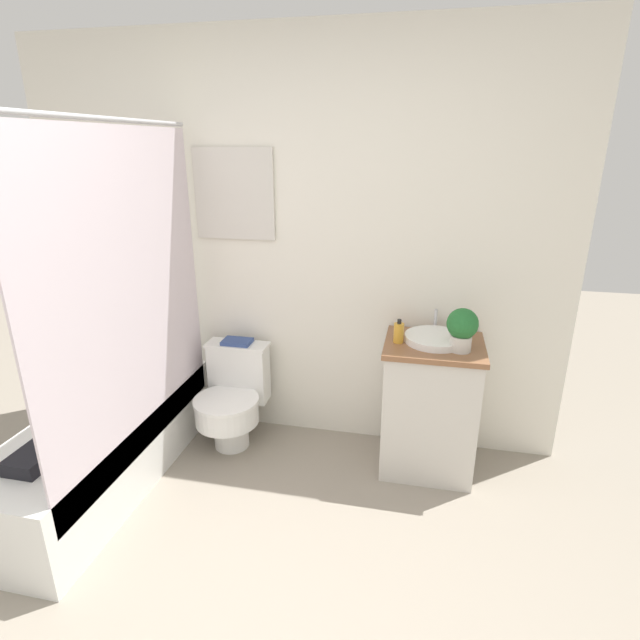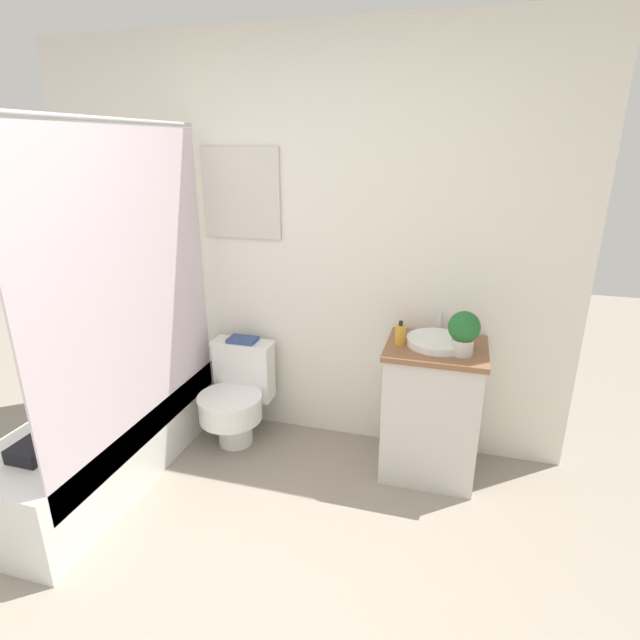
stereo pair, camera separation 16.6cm
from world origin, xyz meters
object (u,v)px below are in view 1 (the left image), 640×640
(toilet, at_px, (233,398))
(book_on_tank, at_px, (237,342))
(soap_bottle, at_px, (399,333))
(potted_plant, at_px, (462,328))
(sink, at_px, (435,338))

(toilet, relative_size, book_on_tank, 3.48)
(soap_bottle, xyz_separation_m, potted_plant, (0.34, -0.05, 0.08))
(sink, xyz_separation_m, potted_plant, (0.13, -0.10, 0.11))
(toilet, relative_size, soap_bottle, 4.71)
(toilet, height_order, potted_plant, potted_plant)
(book_on_tank, bearing_deg, toilet, -90.00)
(potted_plant, bearing_deg, soap_bottle, 171.19)
(potted_plant, height_order, book_on_tank, potted_plant)
(sink, relative_size, potted_plant, 1.57)
(soap_bottle, relative_size, potted_plant, 0.57)
(soap_bottle, relative_size, book_on_tank, 0.74)
(potted_plant, xyz_separation_m, book_on_tank, (-1.37, 0.21, -0.28))
(soap_bottle, bearing_deg, toilet, 178.69)
(toilet, height_order, book_on_tank, book_on_tank)
(soap_bottle, distance_m, potted_plant, 0.35)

